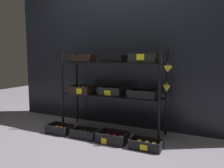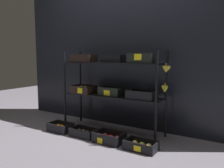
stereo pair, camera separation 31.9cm
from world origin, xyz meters
name	(u,v)px [view 2 (the right image)]	position (x,y,z in m)	size (l,w,h in m)	color
ground_plane	(112,131)	(0.00, 0.00, 0.00)	(10.00, 10.00, 0.00)	slate
storefront_wall	(125,49)	(0.00, 0.38, 1.17)	(3.84, 0.12, 2.33)	black
display_rack	(112,80)	(0.01, -0.01, 0.74)	(1.56, 0.40, 1.13)	black
crate_ground_orange	(61,128)	(-0.62, -0.39, 0.05)	(0.34, 0.22, 0.12)	black
crate_ground_kiwi	(84,133)	(-0.21, -0.38, 0.04)	(0.36, 0.20, 0.11)	black
crate_ground_apple_red	(109,138)	(0.19, -0.37, 0.05)	(0.37, 0.26, 0.13)	black
crate_ground_apple_gold	(141,146)	(0.63, -0.39, 0.04)	(0.37, 0.22, 0.11)	black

